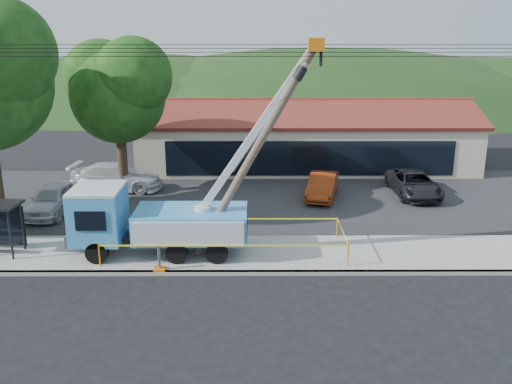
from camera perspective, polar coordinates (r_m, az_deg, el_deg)
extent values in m
plane|color=black|center=(21.01, -1.59, -10.68)|extent=(120.00, 120.00, 0.00)
cube|color=#9C9992|center=(22.86, -1.47, -8.09)|extent=(60.00, 0.25, 0.15)
cube|color=#9C9992|center=(24.60, -1.38, -6.22)|extent=(60.00, 4.00, 0.15)
cube|color=#28282B|center=(32.12, -1.09, -0.67)|extent=(60.00, 12.00, 0.10)
cube|color=beige|center=(39.60, 4.89, 5.10)|extent=(22.00, 8.00, 3.40)
cube|color=black|center=(35.76, 5.42, 3.37)|extent=(18.04, 0.08, 2.21)
cube|color=maroon|center=(37.25, 5.23, 7.79)|extent=(22.50, 4.53, 1.52)
cube|color=maroon|center=(41.19, 4.72, 8.67)|extent=(22.50, 4.53, 1.52)
cube|color=maroon|center=(39.13, 4.99, 9.19)|extent=(22.50, 0.30, 0.25)
cylinder|color=#332316|center=(33.39, -13.21, 3.19)|extent=(0.56, 0.56, 4.18)
sphere|color=#0F3A10|center=(32.75, -13.63, 9.34)|extent=(5.25, 5.25, 5.25)
sphere|color=#0F3A10|center=(33.58, -15.25, 11.03)|extent=(4.20, 4.20, 4.20)
sphere|color=#0F3A10|center=(31.73, -12.18, 11.28)|extent=(4.20, 4.20, 4.20)
ellipsoid|color=#1B3714|center=(75.87, -12.14, 9.10)|extent=(78.40, 56.00, 28.00)
ellipsoid|color=#1B3714|center=(74.87, 7.18, 9.24)|extent=(89.60, 64.00, 32.00)
ellipsoid|color=#1B3714|center=(79.91, 21.73, 8.67)|extent=(72.80, 52.00, 26.00)
cylinder|color=black|center=(21.77, -1.58, 13.41)|extent=(60.00, 0.02, 0.02)
cylinder|color=black|center=(22.27, -1.55, 13.80)|extent=(60.00, 0.02, 0.02)
cylinder|color=black|center=(22.76, -1.52, 14.17)|extent=(60.00, 0.02, 0.02)
cylinder|color=black|center=(23.15, -1.50, 14.51)|extent=(60.00, 0.02, 0.02)
cylinder|color=black|center=(24.24, -15.63, -5.86)|extent=(0.92, 0.31, 0.92)
cylinder|color=black|center=(26.16, -14.43, -4.06)|extent=(0.92, 0.31, 0.92)
cylinder|color=black|center=(23.59, -7.92, -6.01)|extent=(0.92, 0.31, 0.92)
cylinder|color=black|center=(25.56, -7.30, -4.15)|extent=(0.92, 0.31, 0.92)
cylinder|color=black|center=(23.43, -3.94, -6.05)|extent=(0.92, 0.31, 0.92)
cylinder|color=black|center=(25.41, -3.64, -4.17)|extent=(0.92, 0.31, 0.92)
cube|color=black|center=(24.56, -9.04, -4.48)|extent=(6.73, 1.02, 0.26)
cube|color=#3A8ACD|center=(24.79, -15.46, -2.18)|extent=(2.04, 2.45, 2.14)
cube|color=silver|center=(24.46, -15.66, 0.31)|extent=(2.04, 2.45, 0.12)
cube|color=black|center=(25.02, -17.63, -1.83)|extent=(0.08, 1.84, 0.92)
cube|color=gray|center=(25.36, -17.65, -3.90)|extent=(0.15, 2.35, 0.51)
cube|color=#3A8ACD|center=(24.20, -6.48, -3.15)|extent=(4.69, 2.45, 1.22)
cylinder|color=silver|center=(24.00, -5.30, -2.13)|extent=(0.71, 0.71, 0.61)
cube|color=silver|center=(22.99, 0.09, 6.30)|extent=(4.74, 0.29, 6.78)
cube|color=gray|center=(22.95, 0.86, 6.92)|extent=(2.86, 0.18, 4.07)
cube|color=orange|center=(22.55, 6.02, 14.47)|extent=(0.61, 0.51, 0.51)
cube|color=orange|center=(23.24, -9.60, -7.57)|extent=(0.46, 0.46, 0.08)
cube|color=orange|center=(26.16, -2.64, -4.51)|extent=(0.46, 0.46, 0.08)
cylinder|color=brown|center=(23.10, -0.33, 3.76)|extent=(5.14, 0.34, 8.82)
cube|color=brown|center=(22.64, 4.87, 12.64)|extent=(0.17, 1.90, 0.17)
cylinder|color=black|center=(23.18, 4.21, 11.96)|extent=(0.59, 0.38, 0.65)
cylinder|color=black|center=(22.13, 4.42, 11.73)|extent=(0.59, 0.38, 0.65)
cylinder|color=black|center=(25.60, -23.36, -3.99)|extent=(0.10, 0.10, 2.15)
cylinder|color=black|center=(26.49, -22.32, -3.18)|extent=(0.10, 0.10, 2.15)
cube|color=black|center=(26.98, -24.16, -3.05)|extent=(2.15, 0.21, 1.79)
cylinder|color=orange|center=(23.93, -15.39, -6.12)|extent=(0.06, 0.06, 0.94)
cylinder|color=orange|center=(23.41, 9.19, -6.23)|extent=(0.06, 0.06, 0.94)
cylinder|color=orange|center=(26.35, 8.11, -3.51)|extent=(0.06, 0.06, 0.94)
cylinder|color=orange|center=(26.82, -13.67, -3.47)|extent=(0.06, 0.06, 0.94)
cube|color=yellow|center=(22.97, -3.25, -5.34)|extent=(10.03, 0.01, 0.06)
cube|color=yellow|center=(24.72, 8.66, -3.88)|extent=(0.01, 3.20, 0.06)
cube|color=yellow|center=(25.96, -2.89, -2.68)|extent=(10.03, 0.01, 0.06)
cube|color=yellow|center=(25.22, -14.55, -3.82)|extent=(0.01, 3.20, 0.06)
imported|color=#B7B8BF|center=(31.38, -19.45, -2.18)|extent=(2.22, 4.67, 1.54)
imported|color=maroon|center=(32.43, 6.62, -0.70)|extent=(2.38, 4.38, 1.37)
imported|color=silver|center=(34.68, -13.66, 0.08)|extent=(5.54, 2.73, 1.55)
imported|color=black|center=(33.86, 15.41, -0.45)|extent=(2.47, 4.99, 1.36)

